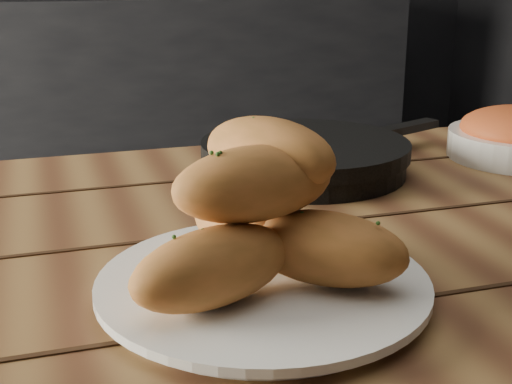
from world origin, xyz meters
name	(u,v)px	position (x,y,z in m)	size (l,w,h in m)	color
counter	(41,118)	(0.00, 1.70, 0.45)	(2.80, 0.60, 0.90)	black
table	(408,330)	(0.34, -0.54, 0.66)	(1.51, 0.96, 0.75)	brown
plate	(263,287)	(0.16, -0.60, 0.76)	(0.29, 0.29, 0.02)	white
bread_rolls	(260,216)	(0.16, -0.60, 0.82)	(0.26, 0.22, 0.13)	#BF6E35
skillet	(306,156)	(0.34, -0.25, 0.77)	(0.41, 0.29, 0.05)	black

